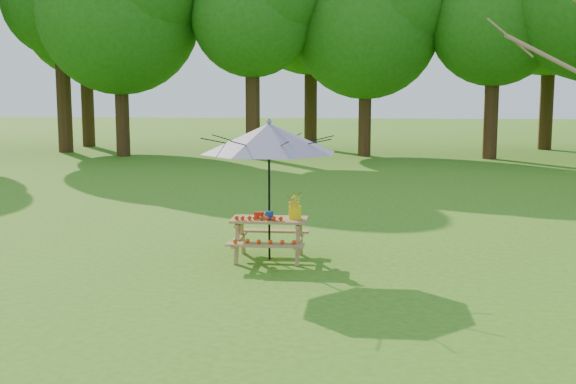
# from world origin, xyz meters

# --- Properties ---
(ground) EXTENTS (120.00, 120.00, 0.00)m
(ground) POSITION_xyz_m (0.00, 0.00, 0.00)
(ground) COLOR #3E6E15
(ground) RESTS_ON ground
(picnic_table) EXTENTS (1.20, 1.32, 0.67)m
(picnic_table) POSITION_xyz_m (0.86, 4.62, 0.33)
(picnic_table) COLOR #946A43
(picnic_table) RESTS_ON ground
(patio_umbrella) EXTENTS (2.87, 2.87, 2.25)m
(patio_umbrella) POSITION_xyz_m (0.86, 4.63, 1.95)
(patio_umbrella) COLOR black
(patio_umbrella) RESTS_ON ground
(produce_bins) EXTENTS (0.32, 0.38, 0.13)m
(produce_bins) POSITION_xyz_m (0.80, 4.64, 0.72)
(produce_bins) COLOR #AF240E
(produce_bins) RESTS_ON picnic_table
(tomatoes_row) EXTENTS (0.77, 0.13, 0.07)m
(tomatoes_row) POSITION_xyz_m (0.71, 4.45, 0.71)
(tomatoes_row) COLOR red
(tomatoes_row) RESTS_ON picnic_table
(flower_bucket) EXTENTS (0.28, 0.24, 0.44)m
(flower_bucket) POSITION_xyz_m (1.27, 4.65, 0.90)
(flower_bucket) COLOR yellow
(flower_bucket) RESTS_ON picnic_table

